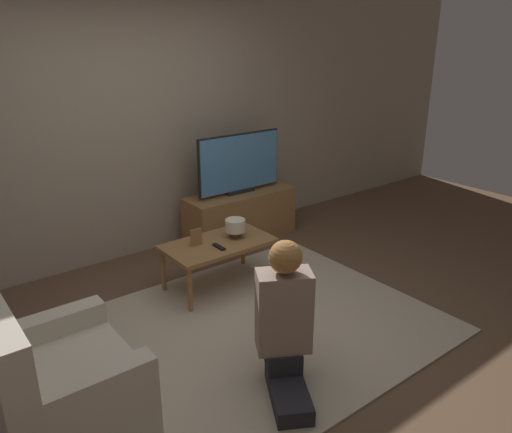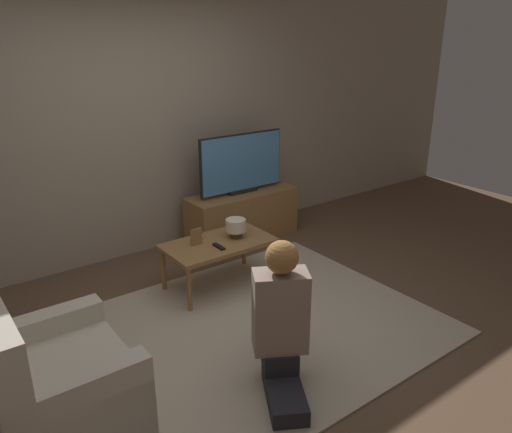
{
  "view_description": "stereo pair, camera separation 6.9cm",
  "coord_description": "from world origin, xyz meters",
  "px_view_note": "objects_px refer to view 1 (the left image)",
  "views": [
    {
      "loc": [
        -1.9,
        -2.63,
        2.17
      ],
      "look_at": [
        0.51,
        0.48,
        0.71
      ],
      "focal_mm": 35.0,
      "sensor_mm": 36.0,
      "label": 1
    },
    {
      "loc": [
        -1.85,
        -2.67,
        2.17
      ],
      "look_at": [
        0.51,
        0.48,
        0.71
      ],
      "focal_mm": 35.0,
      "sensor_mm": 36.0,
      "label": 2
    }
  ],
  "objects_px": {
    "tv": "(240,163)",
    "table_lamp": "(235,227)",
    "armchair": "(59,387)",
    "person_kneeling": "(284,316)",
    "coffee_table": "(218,247)"
  },
  "relations": [
    {
      "from": "armchair",
      "to": "person_kneeling",
      "type": "xyz_separation_m",
      "value": [
        1.26,
        -0.49,
        0.22
      ]
    },
    {
      "from": "armchair",
      "to": "table_lamp",
      "type": "xyz_separation_m",
      "value": [
        1.86,
        0.88,
        0.26
      ]
    },
    {
      "from": "person_kneeling",
      "to": "coffee_table",
      "type": "bearing_deg",
      "value": -77.26
    },
    {
      "from": "coffee_table",
      "to": "person_kneeling",
      "type": "relative_size",
      "value": 0.95
    },
    {
      "from": "coffee_table",
      "to": "person_kneeling",
      "type": "distance_m",
      "value": 1.44
    },
    {
      "from": "armchair",
      "to": "person_kneeling",
      "type": "relative_size",
      "value": 0.87
    },
    {
      "from": "armchair",
      "to": "person_kneeling",
      "type": "bearing_deg",
      "value": -111.11
    },
    {
      "from": "person_kneeling",
      "to": "armchair",
      "type": "bearing_deg",
      "value": 8.49
    },
    {
      "from": "person_kneeling",
      "to": "table_lamp",
      "type": "bearing_deg",
      "value": -84.05
    },
    {
      "from": "tv",
      "to": "coffee_table",
      "type": "bearing_deg",
      "value": -135.67
    },
    {
      "from": "table_lamp",
      "to": "tv",
      "type": "bearing_deg",
      "value": 51.68
    },
    {
      "from": "person_kneeling",
      "to": "tv",
      "type": "bearing_deg",
      "value": -89.96
    },
    {
      "from": "tv",
      "to": "table_lamp",
      "type": "distance_m",
      "value": 1.07
    },
    {
      "from": "tv",
      "to": "table_lamp",
      "type": "bearing_deg",
      "value": -128.32
    },
    {
      "from": "tv",
      "to": "coffee_table",
      "type": "xyz_separation_m",
      "value": [
        -0.82,
        -0.8,
        -0.47
      ]
    }
  ]
}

